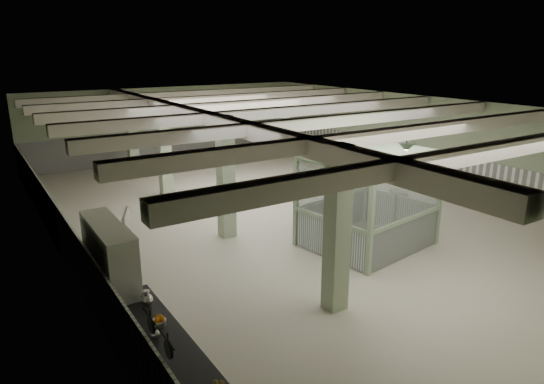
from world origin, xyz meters
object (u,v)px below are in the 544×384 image
walkin_cooler (113,275)px  guard_booth (369,183)px  filing_cabinet (397,210)px  prep_counter (174,380)px

walkin_cooler → guard_booth: bearing=2.2°
guard_booth → filing_cabinet: size_ratio=3.12×
prep_counter → walkin_cooler: (-0.08, 3.00, 0.57)m
walkin_cooler → filing_cabinet: bearing=4.8°
walkin_cooler → guard_booth: 7.22m
guard_booth → filing_cabinet: guard_booth is taller
guard_booth → filing_cabinet: bearing=6.5°
prep_counter → guard_booth: size_ratio=1.32×
walkin_cooler → filing_cabinet: size_ratio=1.87×
prep_counter → walkin_cooler: 3.06m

